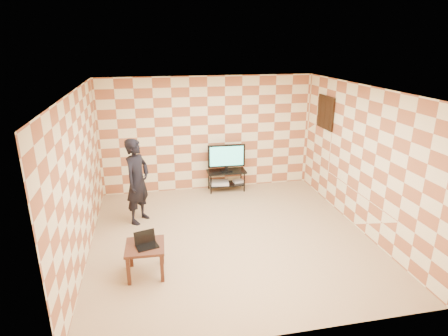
{
  "coord_description": "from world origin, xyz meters",
  "views": [
    {
      "loc": [
        -1.34,
        -5.99,
        3.47
      ],
      "look_at": [
        0.0,
        0.6,
        1.15
      ],
      "focal_mm": 30.0,
      "sensor_mm": 36.0,
      "label": 1
    }
  ],
  "objects_px": {
    "side_table": "(145,250)",
    "tv": "(226,156)",
    "person": "(137,181)",
    "tv_stand": "(226,176)"
  },
  "relations": [
    {
      "from": "tv_stand",
      "to": "person",
      "type": "xyz_separation_m",
      "value": [
        -2.03,
        -1.23,
        0.49
      ]
    },
    {
      "from": "side_table",
      "to": "person",
      "type": "height_order",
      "value": "person"
    },
    {
      "from": "person",
      "to": "tv",
      "type": "bearing_deg",
      "value": -24.72
    },
    {
      "from": "tv_stand",
      "to": "person",
      "type": "height_order",
      "value": "person"
    },
    {
      "from": "side_table",
      "to": "person",
      "type": "xyz_separation_m",
      "value": [
        -0.11,
        1.86,
        0.44
      ]
    },
    {
      "from": "side_table",
      "to": "tv",
      "type": "bearing_deg",
      "value": 58.16
    },
    {
      "from": "tv",
      "to": "tv_stand",
      "type": "bearing_deg",
      "value": 92.03
    },
    {
      "from": "tv",
      "to": "side_table",
      "type": "xyz_separation_m",
      "value": [
        -1.92,
        -3.09,
        -0.45
      ]
    },
    {
      "from": "person",
      "to": "tv_stand",
      "type": "bearing_deg",
      "value": -24.66
    },
    {
      "from": "tv",
      "to": "person",
      "type": "bearing_deg",
      "value": -148.87
    }
  ]
}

